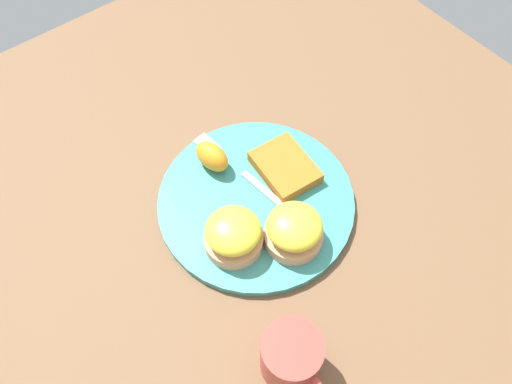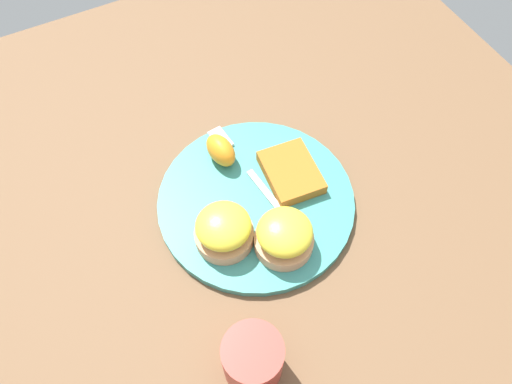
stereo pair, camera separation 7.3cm
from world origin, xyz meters
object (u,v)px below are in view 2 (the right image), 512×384
fork (246,167)px  cup (253,360)px  orange_wedge (221,150)px  hashbrown_patty (291,172)px  sandwich_benedict_right (286,235)px  sandwich_benedict_left (224,230)px

fork → cup: bearing=-24.9°
orange_wedge → cup: (0.30, -0.10, 0.01)m
hashbrown_patty → cup: bearing=-38.6°
sandwich_benedict_right → orange_wedge: bearing=-174.6°
sandwich_benedict_right → hashbrown_patty: sandwich_benedict_right is taller
sandwich_benedict_right → cup: cup is taller
orange_wedge → fork: (0.03, 0.03, -0.02)m
orange_wedge → cup: size_ratio=0.58×
sandwich_benedict_right → hashbrown_patty: 0.12m
sandwich_benedict_left → sandwich_benedict_right: size_ratio=1.00×
hashbrown_patty → fork: 0.07m
sandwich_benedict_left → sandwich_benedict_right: same height
hashbrown_patty → sandwich_benedict_left: bearing=-69.7°
sandwich_benedict_right → cup: size_ratio=0.82×
orange_wedge → hashbrown_patty: bearing=45.8°
hashbrown_patty → cup: size_ratio=0.96×
hashbrown_patty → cup: (0.23, -0.18, 0.02)m
hashbrown_patty → fork: bearing=-128.8°
orange_wedge → cup: bearing=-18.1°
orange_wedge → cup: 0.32m
fork → hashbrown_patty: bearing=51.2°
sandwich_benedict_left → cup: cup is taller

